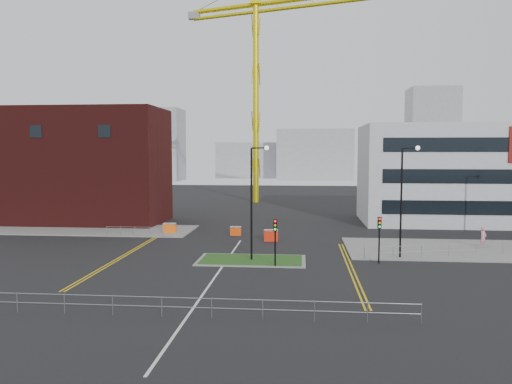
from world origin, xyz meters
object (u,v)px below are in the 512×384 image
streetlamp_island (254,193)px  traffic_light_island (275,233)px  pedestrian (483,238)px  tower_crane (288,48)px

streetlamp_island → traffic_light_island: size_ratio=2.52×
traffic_light_island → pedestrian: size_ratio=1.84×
tower_crane → traffic_light_island: tower_crane is taller
tower_crane → pedestrian: size_ratio=25.58×
streetlamp_island → pedestrian: (20.07, 7.02, -4.42)m
traffic_light_island → tower_crane: bearing=90.5°
tower_crane → traffic_light_island: 52.72m
tower_crane → streetlamp_island: tower_crane is taller
tower_crane → pedestrian: (18.73, -38.20, -24.98)m
tower_crane → pedestrian: 49.34m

